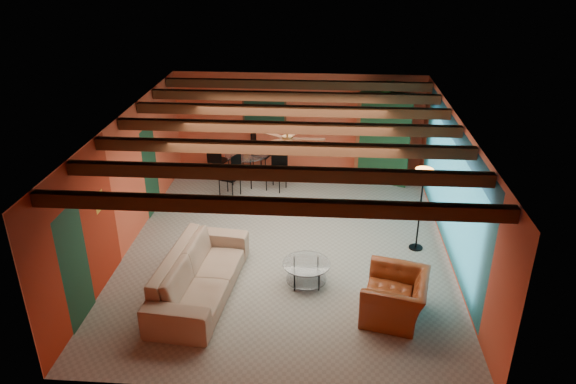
# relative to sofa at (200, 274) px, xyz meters

# --- Properties ---
(room) EXTENTS (6.52, 8.01, 2.71)m
(room) POSITION_rel_sofa_xyz_m (1.42, 1.86, 1.95)
(room) COLOR gray
(room) RESTS_ON ground
(sofa) EXTENTS (1.37, 2.91, 0.82)m
(sofa) POSITION_rel_sofa_xyz_m (0.00, 0.00, 0.00)
(sofa) COLOR #8F725C
(sofa) RESTS_ON ground
(armchair) EXTENTS (1.26, 1.37, 0.76)m
(armchair) POSITION_rel_sofa_xyz_m (3.39, -0.38, -0.03)
(armchair) COLOR maroon
(armchair) RESTS_ON ground
(coffee_table) EXTENTS (0.94, 0.94, 0.45)m
(coffee_table) POSITION_rel_sofa_xyz_m (1.87, 0.44, -0.19)
(coffee_table) COLOR silver
(coffee_table) RESTS_ON ground
(dining_table) EXTENTS (2.84, 2.84, 1.14)m
(dining_table) POSITION_rel_sofa_xyz_m (0.14, 4.87, 0.16)
(dining_table) COLOR silver
(dining_table) RESTS_ON ground
(armoire) EXTENTS (1.41, 1.06, 2.22)m
(armoire) POSITION_rel_sofa_xyz_m (3.62, 5.45, 0.70)
(armoire) COLOR brown
(armoire) RESTS_ON ground
(floor_lamp) EXTENTS (0.47, 0.47, 1.77)m
(floor_lamp) POSITION_rel_sofa_xyz_m (4.07, 1.87, 0.47)
(floor_lamp) COLOR black
(floor_lamp) RESTS_ON ground
(ceiling_fan) EXTENTS (1.50, 1.50, 0.44)m
(ceiling_fan) POSITION_rel_sofa_xyz_m (1.42, 1.75, 1.95)
(ceiling_fan) COLOR #472614
(ceiling_fan) RESTS_ON ceiling
(painting) EXTENTS (1.05, 0.03, 0.65)m
(painting) POSITION_rel_sofa_xyz_m (0.52, 5.71, 1.24)
(painting) COLOR black
(painting) RESTS_ON wall_back
(potted_plant) EXTENTS (0.42, 0.37, 0.45)m
(potted_plant) POSITION_rel_sofa_xyz_m (3.62, 5.45, 2.03)
(potted_plant) COLOR #26661E
(potted_plant) RESTS_ON armoire
(vase) EXTENTS (0.22, 0.22, 0.18)m
(vase) POSITION_rel_sofa_xyz_m (0.14, 4.87, 0.81)
(vase) COLOR orange
(vase) RESTS_ON dining_table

